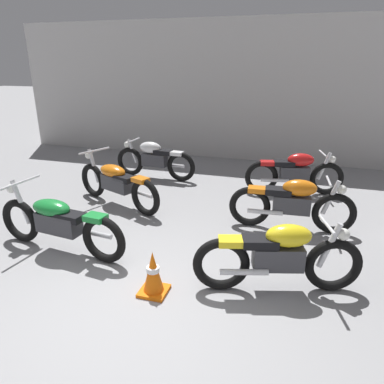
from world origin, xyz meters
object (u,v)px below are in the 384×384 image
Objects in this scene: motorcycle_right_row_0 at (279,256)px; traffic_cone at (153,273)px; motorcycle_left_row_1 at (117,182)px; motorcycle_right_row_2 at (295,172)px; motorcycle_left_row_0 at (58,222)px; motorcycle_right_row_1 at (292,203)px; motorcycle_left_row_2 at (154,159)px.

motorcycle_right_row_0 is 1.47m from traffic_cone.
motorcycle_right_row_0 reaches higher than traffic_cone.
motorcycle_left_row_1 reaches higher than motorcycle_right_row_2.
motorcycle_left_row_0 is 3.53m from motorcycle_right_row_1.
motorcycle_left_row_2 is 3.64m from motorcycle_right_row_1.
motorcycle_right_row_1 is at bearing -89.52° from motorcycle_right_row_2.
motorcycle_right_row_2 is at bearing 69.98° from traffic_cone.
motorcycle_right_row_1 and motorcycle_right_row_2 have the same top height.
motorcycle_left_row_1 reaches higher than traffic_cone.
motorcycle_left_row_2 is 3.12m from motorcycle_right_row_2.
motorcycle_left_row_0 is 1.10× the size of motorcycle_right_row_1.
motorcycle_left_row_1 is 2.90m from traffic_cone.
traffic_cone is (1.71, -2.34, -0.19)m from motorcycle_left_row_1.
motorcycle_left_row_0 is 3.54m from motorcycle_left_row_2.
motorcycle_left_row_0 is at bearing -151.62° from motorcycle_right_row_1.
motorcycle_left_row_1 is at bearing 126.21° from traffic_cone.
motorcycle_left_row_0 is at bearing -132.18° from motorcycle_right_row_2.
traffic_cone is at bearing -53.79° from motorcycle_left_row_1.
motorcycle_left_row_1 is at bearing -91.05° from motorcycle_left_row_2.
motorcycle_left_row_1 is 1.05× the size of motorcycle_right_row_2.
motorcycle_left_row_0 reaches higher than motorcycle_right_row_2.
motorcycle_right_row_1 is 3.65× the size of traffic_cone.
motorcycle_right_row_1 is at bearing 28.38° from motorcycle_left_row_0.
motorcycle_right_row_0 is 3.46m from motorcycle_right_row_2.
traffic_cone is (1.68, -4.07, -0.20)m from motorcycle_left_row_2.
motorcycle_right_row_2 is (3.11, -0.13, 0.00)m from motorcycle_left_row_2.
motorcycle_right_row_1 is 2.65m from traffic_cone.
motorcycle_left_row_2 and motorcycle_right_row_1 have the same top height.
motorcycle_left_row_2 is at bearing 90.43° from motorcycle_left_row_0.
motorcycle_right_row_0 is (3.02, -0.05, 0.01)m from motorcycle_left_row_0.
motorcycle_left_row_1 is 1.04× the size of motorcycle_left_row_2.
motorcycle_right_row_1 is (0.08, 1.72, 0.00)m from motorcycle_right_row_0.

